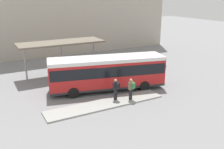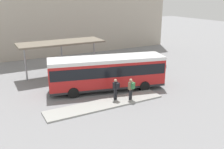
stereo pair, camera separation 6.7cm
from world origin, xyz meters
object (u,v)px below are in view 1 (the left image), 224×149
(pedestrian_companion, at_px, (131,88))
(bicycle_blue, at_px, (162,65))
(city_bus, at_px, (107,71))
(pedestrian_waiting, at_px, (116,88))
(bicycle_white, at_px, (157,63))

(pedestrian_companion, xyz_separation_m, bicycle_blue, (8.32, 6.29, -0.78))
(city_bus, xyz_separation_m, pedestrian_waiting, (-0.56, -2.63, -0.64))
(pedestrian_waiting, distance_m, bicycle_white, 11.40)
(pedestrian_companion, height_order, bicycle_blue, pedestrian_companion)
(pedestrian_companion, distance_m, bicycle_white, 10.86)
(bicycle_blue, bearing_deg, city_bus, 115.03)
(pedestrian_waiting, relative_size, bicycle_white, 1.01)
(bicycle_white, bearing_deg, bicycle_blue, -178.81)
(pedestrian_companion, distance_m, bicycle_blue, 10.45)
(pedestrian_waiting, height_order, pedestrian_companion, pedestrian_companion)
(city_bus, distance_m, pedestrian_companion, 3.26)
(city_bus, height_order, pedestrian_companion, city_bus)
(bicycle_blue, height_order, bicycle_white, bicycle_white)
(pedestrian_waiting, bearing_deg, bicycle_blue, -81.59)
(city_bus, height_order, bicycle_white, city_bus)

